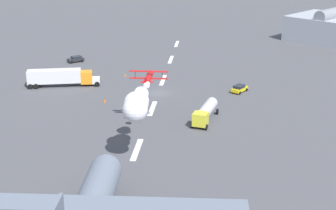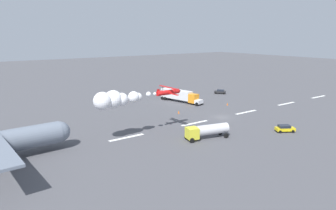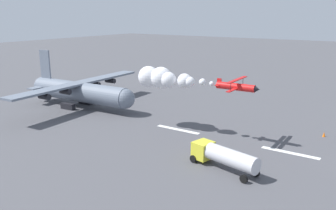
{
  "view_description": "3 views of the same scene",
  "coord_description": "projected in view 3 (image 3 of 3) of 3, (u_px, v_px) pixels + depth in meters",
  "views": [
    {
      "loc": [
        95.78,
        11.61,
        32.04
      ],
      "look_at": [
        16.43,
        3.69,
        3.39
      ],
      "focal_mm": 52.68,
      "sensor_mm": 36.0,
      "label": 1
    },
    {
      "loc": [
        56.26,
        54.77,
        20.87
      ],
      "look_at": [
        17.57,
        0.53,
        5.68
      ],
      "focal_mm": 33.15,
      "sensor_mm": 36.0,
      "label": 2
    },
    {
      "loc": [
        -2.47,
        48.1,
        18.87
      ],
      "look_at": [
        29.69,
        0.0,
        3.94
      ],
      "focal_mm": 38.24,
      "sensor_mm": 36.0,
      "label": 3
    }
  ],
  "objects": [
    {
      "name": "runway_stripe_3",
      "position": [
        290.0,
        153.0,
        49.72
      ],
      "size": [
        8.0,
        0.9,
        0.01
      ],
      "primitive_type": "cube",
      "color": "white",
      "rests_on": "ground"
    },
    {
      "name": "runway_stripe_4",
      "position": [
        178.0,
        129.0,
        59.67
      ],
      "size": [
        8.0,
        0.9,
        0.01
      ],
      "primitive_type": "cube",
      "color": "white",
      "rests_on": "ground"
    },
    {
      "name": "cargo_transport_plane",
      "position": [
        84.0,
        92.0,
        72.5
      ],
      "size": [
        25.17,
        33.68,
        11.22
      ],
      "color": "slate",
      "rests_on": "ground"
    },
    {
      "name": "stunt_biplane_red",
      "position": [
        165.0,
        79.0,
        58.09
      ],
      "size": [
        20.84,
        6.52,
        3.59
      ],
      "color": "red"
    },
    {
      "name": "fuel_tanker_truck",
      "position": [
        223.0,
        156.0,
        44.08
      ],
      "size": [
        9.49,
        4.68,
        2.9
      ],
      "color": "yellow",
      "rests_on": "ground"
    },
    {
      "name": "traffic_cone_far",
      "position": [
        324.0,
        134.0,
        56.11
      ],
      "size": [
        0.44,
        0.44,
        0.75
      ],
      "primitive_type": "cone",
      "color": "orange",
      "rests_on": "ground"
    }
  ]
}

